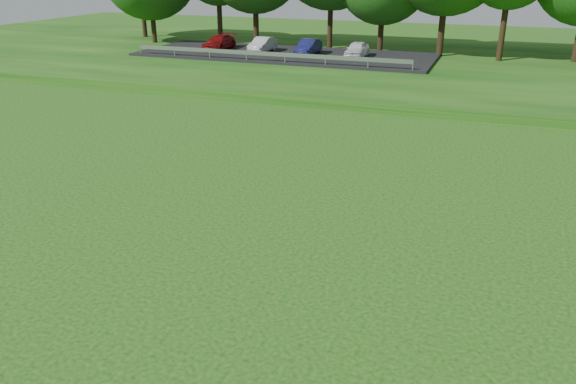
% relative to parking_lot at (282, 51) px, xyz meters
% --- Properties ---
extents(parking_lot, '(24.00, 9.00, 1.38)m').
position_rel_parking_lot_xyz_m(parking_lot, '(0.00, 0.00, 0.00)').
color(parking_lot, black).
rests_on(parking_lot, berm).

